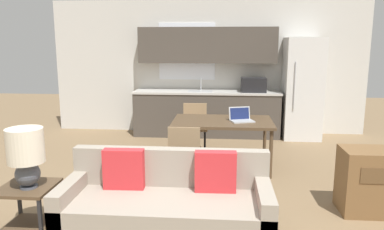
# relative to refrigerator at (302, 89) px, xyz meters

# --- Properties ---
(wall_back) EXTENTS (6.40, 0.07, 2.70)m
(wall_back) POSITION_rel_refrigerator_xyz_m (-1.86, 0.39, 0.38)
(wall_back) COLOR silver
(wall_back) RESTS_ON ground_plane
(kitchen_counter) EXTENTS (2.91, 0.65, 2.15)m
(kitchen_counter) POSITION_rel_refrigerator_xyz_m (-1.83, 0.09, -0.13)
(kitchen_counter) COLOR #4C443D
(kitchen_counter) RESTS_ON ground_plane
(refrigerator) EXTENTS (0.71, 0.72, 1.95)m
(refrigerator) POSITION_rel_refrigerator_xyz_m (0.00, 0.00, 0.00)
(refrigerator) COLOR white
(refrigerator) RESTS_ON ground_plane
(dining_table) EXTENTS (1.45, 0.92, 0.73)m
(dining_table) POSITION_rel_refrigerator_xyz_m (-1.52, -1.96, -0.31)
(dining_table) COLOR brown
(dining_table) RESTS_ON ground_plane
(couch) EXTENTS (1.97, 0.80, 0.82)m
(couch) POSITION_rel_refrigerator_xyz_m (-2.04, -4.02, -0.64)
(couch) COLOR #3D2D1E
(couch) RESTS_ON ground_plane
(side_table) EXTENTS (0.49, 0.49, 0.51)m
(side_table) POSITION_rel_refrigerator_xyz_m (-3.36, -4.15, -0.63)
(side_table) COLOR brown
(side_table) RESTS_ON ground_plane
(table_lamp) EXTENTS (0.34, 0.34, 0.57)m
(table_lamp) POSITION_rel_refrigerator_xyz_m (-3.32, -4.18, -0.12)
(table_lamp) COLOR #4C515B
(table_lamp) RESTS_ON side_table
(dining_chair_near_left) EXTENTS (0.43, 0.43, 0.83)m
(dining_chair_near_left) POSITION_rel_refrigerator_xyz_m (-1.99, -2.79, -0.49)
(dining_chair_near_left) COLOR #997A56
(dining_chair_near_left) RESTS_ON ground_plane
(dining_chair_far_left) EXTENTS (0.44, 0.44, 0.83)m
(dining_chair_far_left) POSITION_rel_refrigerator_xyz_m (-1.99, -1.19, -0.49)
(dining_chair_far_left) COLOR #997A56
(dining_chair_far_left) RESTS_ON ground_plane
(laptop) EXTENTS (0.38, 0.34, 0.20)m
(laptop) POSITION_rel_refrigerator_xyz_m (-1.26, -1.98, -0.20)
(laptop) COLOR #B7BABC
(laptop) RESTS_ON dining_table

